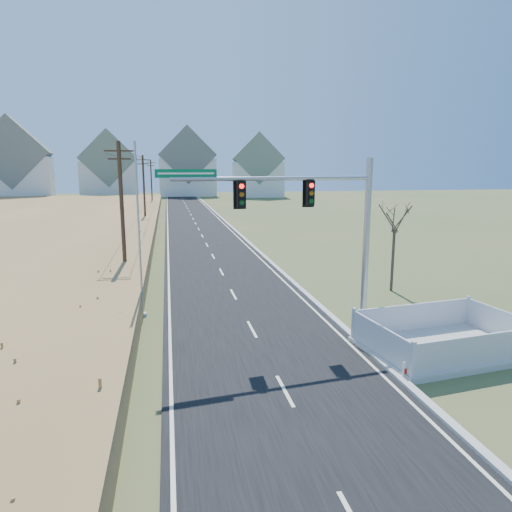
{
  "coord_description": "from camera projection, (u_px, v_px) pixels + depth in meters",
  "views": [
    {
      "loc": [
        -3.59,
        -15.54,
        7.29
      ],
      "look_at": [
        0.26,
        4.37,
        3.4
      ],
      "focal_mm": 32.0,
      "sensor_mm": 36.0,
      "label": 1
    }
  ],
  "objects": [
    {
      "name": "condo_n",
      "position": [
        187.0,
        168.0,
        123.97
      ],
      "size": [
        15.27,
        10.2,
        18.54
      ],
      "color": "white",
      "rests_on": "ground"
    },
    {
      "name": "fence_enclosure",
      "position": [
        443.0,
        345.0,
        18.44
      ],
      "size": [
        6.73,
        5.01,
        1.43
      ],
      "rotation": [
        0.0,
        0.0,
        0.12
      ],
      "color": "#B7B5AD",
      "rests_on": "ground"
    },
    {
      "name": "utility_pole_mid",
      "position": [
        144.0,
        189.0,
        58.33
      ],
      "size": [
        1.8,
        0.26,
        9.0
      ],
      "color": "#422D1E",
      "rests_on": "ground"
    },
    {
      "name": "bare_tree",
      "position": [
        395.0,
        216.0,
        26.87
      ],
      "size": [
        2.13,
        2.13,
        5.65
      ],
      "color": "#4C3F33",
      "rests_on": "ground"
    },
    {
      "name": "flagpole",
      "position": [
        140.0,
        249.0,
        22.26
      ],
      "size": [
        0.39,
        0.39,
        8.58
      ],
      "color": "#B7B5AD",
      "rests_on": "ground"
    },
    {
      "name": "utility_pole_near",
      "position": [
        122.0,
        210.0,
        29.4
      ],
      "size": [
        1.8,
        0.26,
        9.0
      ],
      "color": "#422D1E",
      "rests_on": "ground"
    },
    {
      "name": "condo_nw",
      "position": [
        14.0,
        167.0,
        104.92
      ],
      "size": [
        17.69,
        13.38,
        19.05
      ],
      "rotation": [
        0.0,
        0.0,
        0.14
      ],
      "color": "white",
      "rests_on": "ground"
    },
    {
      "name": "traffic_signal_mast",
      "position": [
        329.0,
        228.0,
        20.25
      ],
      "size": [
        9.7,
        1.51,
        7.77
      ],
      "rotation": [
        0.0,
        0.0,
        0.12
      ],
      "color": "#9EA0A5",
      "rests_on": "ground"
    },
    {
      "name": "ground",
      "position": [
        271.0,
        367.0,
        17.03
      ],
      "size": [
        260.0,
        260.0,
        0.0
      ],
      "primitive_type": "plane",
      "color": "#435429",
      "rests_on": "ground"
    },
    {
      "name": "utility_pole_far",
      "position": [
        151.0,
        183.0,
        87.26
      ],
      "size": [
        1.8,
        0.26,
        9.0
      ],
      "color": "#422D1E",
      "rests_on": "ground"
    },
    {
      "name": "road",
      "position": [
        194.0,
        220.0,
        65.24
      ],
      "size": [
        8.0,
        180.0,
        0.06
      ],
      "primitive_type": "cube",
      "color": "black",
      "rests_on": "ground"
    },
    {
      "name": "curb",
      "position": [
        223.0,
        219.0,
        66.0
      ],
      "size": [
        0.3,
        180.0,
        0.18
      ],
      "primitive_type": "cube",
      "color": "#B2AFA8",
      "rests_on": "ground"
    },
    {
      "name": "condo_nnw",
      "position": [
        109.0,
        170.0,
        116.51
      ],
      "size": [
        14.93,
        11.17,
        17.03
      ],
      "rotation": [
        0.0,
        0.0,
        0.07
      ],
      "color": "white",
      "rests_on": "ground"
    },
    {
      "name": "open_sign",
      "position": [
        409.0,
        370.0,
        15.94
      ],
      "size": [
        0.54,
        0.14,
        0.67
      ],
      "rotation": [
        0.0,
        0.0,
        0.15
      ],
      "color": "white",
      "rests_on": "ground"
    },
    {
      "name": "condo_ne",
      "position": [
        258.0,
        171.0,
        119.75
      ],
      "size": [
        14.12,
        10.51,
        16.52
      ],
      "rotation": [
        0.0,
        0.0,
        -0.1
      ],
      "color": "white",
      "rests_on": "ground"
    }
  ]
}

